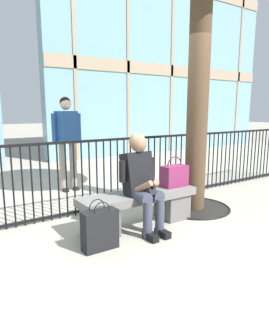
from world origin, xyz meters
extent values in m
plane|color=#A8A091|center=(0.00, 0.00, 0.00)|extent=(60.00, 60.00, 0.00)
cube|color=slate|center=(0.00, 0.00, 0.40)|extent=(1.60, 0.44, 0.10)
cube|color=#605E5B|center=(-0.56, 0.00, 0.17)|extent=(0.36, 0.37, 0.35)
cube|color=#605E5B|center=(0.56, 0.00, 0.17)|extent=(0.36, 0.37, 0.35)
cylinder|color=#383D4C|center=(-0.14, -0.18, 0.47)|extent=(0.15, 0.40, 0.15)
cylinder|color=#383D4C|center=(-0.14, -0.38, 0.23)|extent=(0.11, 0.11, 0.45)
cube|color=black|center=(-0.14, -0.44, 0.04)|extent=(0.09, 0.22, 0.08)
cylinder|color=#383D4C|center=(0.04, -0.18, 0.47)|extent=(0.15, 0.40, 0.15)
cylinder|color=#383D4C|center=(0.04, -0.38, 0.23)|extent=(0.11, 0.11, 0.45)
cube|color=black|center=(0.04, -0.44, 0.04)|extent=(0.09, 0.22, 0.08)
cube|color=black|center=(-0.05, -0.04, 0.71)|extent=(0.36, 0.30, 0.55)
cylinder|color=black|center=(-0.27, -0.04, 0.76)|extent=(0.08, 0.08, 0.26)
cylinder|color=#8E664C|center=(-0.13, -0.26, 0.59)|extent=(0.16, 0.28, 0.20)
cylinder|color=black|center=(0.17, -0.04, 0.76)|extent=(0.08, 0.08, 0.26)
cylinder|color=#8E664C|center=(0.03, -0.26, 0.59)|extent=(0.16, 0.28, 0.20)
cube|color=black|center=(-0.05, -0.32, 0.57)|extent=(0.07, 0.10, 0.13)
sphere|color=#8E664C|center=(-0.05, -0.06, 1.08)|extent=(0.20, 0.20, 0.20)
sphere|color=#997F59|center=(-0.05, -0.03, 1.11)|extent=(0.20, 0.20, 0.20)
cube|color=#7A234C|center=(0.58, -0.01, 0.59)|extent=(0.36, 0.20, 0.29)
torus|color=#49152D|center=(0.58, -0.01, 0.74)|extent=(0.25, 0.02, 0.25)
cube|color=black|center=(-0.73, -0.32, 0.22)|extent=(0.39, 0.16, 0.44)
torus|color=black|center=(-0.73, -0.38, 0.46)|extent=(0.18, 0.01, 0.18)
torus|color=black|center=(-0.73, -0.27, 0.46)|extent=(0.18, 0.01, 0.18)
cylinder|color=gray|center=(-0.17, 2.22, 0.45)|extent=(0.13, 0.13, 0.90)
cube|color=black|center=(-0.17, 2.18, 0.03)|extent=(0.09, 0.22, 0.06)
cylinder|color=gray|center=(0.03, 2.22, 0.45)|extent=(0.13, 0.13, 0.90)
cube|color=black|center=(0.03, 2.18, 0.03)|extent=(0.09, 0.22, 0.06)
cube|color=#234C8C|center=(-0.07, 2.22, 1.18)|extent=(0.44, 0.35, 0.56)
cylinder|color=#234C8C|center=(-0.30, 2.22, 1.16)|extent=(0.08, 0.08, 0.52)
cylinder|color=#234C8C|center=(0.17, 2.22, 1.16)|extent=(0.08, 0.08, 0.52)
sphere|color=beige|center=(-0.07, 2.22, 1.58)|extent=(0.20, 0.20, 0.20)
sphere|color=black|center=(-0.07, 2.24, 1.61)|extent=(0.20, 0.20, 0.20)
cylinder|color=black|center=(-1.46, 0.83, 0.54)|extent=(0.02, 0.02, 1.07)
cylinder|color=black|center=(-1.34, 0.83, 0.54)|extent=(0.02, 0.02, 1.07)
cylinder|color=black|center=(-1.23, 0.83, 0.54)|extent=(0.02, 0.02, 1.07)
cylinder|color=black|center=(-1.11, 0.83, 0.54)|extent=(0.02, 0.02, 1.07)
cylinder|color=black|center=(-0.99, 0.83, 0.54)|extent=(0.02, 0.02, 1.07)
cylinder|color=black|center=(-0.88, 0.83, 0.54)|extent=(0.02, 0.02, 1.07)
cylinder|color=black|center=(-0.76, 0.83, 0.54)|extent=(0.02, 0.02, 1.07)
cylinder|color=black|center=(-0.64, 0.83, 0.54)|extent=(0.02, 0.02, 1.07)
cylinder|color=black|center=(-0.53, 0.83, 0.54)|extent=(0.02, 0.02, 1.07)
cylinder|color=black|center=(-0.41, 0.83, 0.54)|extent=(0.02, 0.02, 1.07)
cylinder|color=black|center=(-0.29, 0.83, 0.54)|extent=(0.02, 0.02, 1.07)
cylinder|color=black|center=(-0.18, 0.83, 0.54)|extent=(0.02, 0.02, 1.07)
cylinder|color=black|center=(-0.06, 0.83, 0.54)|extent=(0.02, 0.02, 1.07)
cylinder|color=black|center=(0.06, 0.83, 0.54)|extent=(0.02, 0.02, 1.07)
cylinder|color=black|center=(0.18, 0.83, 0.54)|extent=(0.02, 0.02, 1.07)
cylinder|color=black|center=(0.29, 0.83, 0.54)|extent=(0.02, 0.02, 1.07)
cylinder|color=black|center=(0.41, 0.83, 0.54)|extent=(0.02, 0.02, 1.07)
cylinder|color=black|center=(0.53, 0.83, 0.54)|extent=(0.02, 0.02, 1.07)
cylinder|color=black|center=(0.64, 0.83, 0.54)|extent=(0.02, 0.02, 1.07)
cylinder|color=black|center=(0.76, 0.83, 0.54)|extent=(0.02, 0.02, 1.07)
cylinder|color=black|center=(0.88, 0.83, 0.54)|extent=(0.02, 0.02, 1.07)
cylinder|color=black|center=(0.99, 0.83, 0.54)|extent=(0.02, 0.02, 1.07)
cylinder|color=black|center=(1.11, 0.83, 0.54)|extent=(0.02, 0.02, 1.07)
cylinder|color=black|center=(1.23, 0.83, 0.54)|extent=(0.02, 0.02, 1.07)
cylinder|color=black|center=(1.34, 0.83, 0.54)|extent=(0.02, 0.02, 1.07)
cylinder|color=black|center=(1.46, 0.83, 0.54)|extent=(0.02, 0.02, 1.07)
cylinder|color=black|center=(1.58, 0.83, 0.54)|extent=(0.02, 0.02, 1.07)
cylinder|color=black|center=(1.70, 0.83, 0.54)|extent=(0.02, 0.02, 1.07)
cylinder|color=black|center=(1.81, 0.83, 0.54)|extent=(0.02, 0.02, 1.07)
cylinder|color=black|center=(1.93, 0.83, 0.54)|extent=(0.02, 0.02, 1.07)
cylinder|color=black|center=(2.05, 0.83, 0.54)|extent=(0.02, 0.02, 1.07)
cylinder|color=black|center=(2.16, 0.83, 0.54)|extent=(0.02, 0.02, 1.07)
cylinder|color=black|center=(2.28, 0.83, 0.54)|extent=(0.02, 0.02, 1.07)
cylinder|color=black|center=(2.40, 0.83, 0.54)|extent=(0.02, 0.02, 1.07)
cylinder|color=black|center=(2.51, 0.83, 0.54)|extent=(0.02, 0.02, 1.07)
cylinder|color=black|center=(2.63, 0.83, 0.54)|extent=(0.02, 0.02, 1.07)
cylinder|color=black|center=(2.75, 0.83, 0.54)|extent=(0.02, 0.02, 1.07)
cylinder|color=black|center=(2.86, 0.83, 0.54)|extent=(0.02, 0.02, 1.07)
cylinder|color=black|center=(2.98, 0.83, 0.54)|extent=(0.02, 0.02, 1.07)
cylinder|color=black|center=(3.10, 0.83, 0.54)|extent=(0.02, 0.02, 1.07)
cylinder|color=black|center=(3.21, 0.83, 0.54)|extent=(0.02, 0.02, 1.07)
cylinder|color=black|center=(3.33, 0.83, 0.54)|extent=(0.02, 0.02, 1.07)
cylinder|color=black|center=(3.45, 0.83, 0.54)|extent=(0.02, 0.02, 1.07)
cylinder|color=black|center=(3.57, 0.83, 0.54)|extent=(0.02, 0.02, 1.07)
cylinder|color=black|center=(3.68, 0.83, 0.54)|extent=(0.02, 0.02, 1.07)
cylinder|color=black|center=(3.80, 0.83, 0.54)|extent=(0.02, 0.02, 1.07)
cylinder|color=black|center=(3.92, 0.83, 0.54)|extent=(0.02, 0.02, 1.07)
cylinder|color=black|center=(4.03, 0.83, 0.54)|extent=(0.02, 0.02, 1.07)
cube|color=black|center=(0.00, 0.83, 0.05)|extent=(8.77, 0.04, 0.04)
cube|color=black|center=(0.00, 0.83, 1.05)|extent=(8.77, 0.04, 0.04)
cylinder|color=black|center=(1.11, 0.13, 0.01)|extent=(1.06, 1.06, 0.01)
torus|color=black|center=(1.11, 0.13, 0.01)|extent=(1.09, 1.09, 0.03)
cylinder|color=#4C3826|center=(1.11, 0.13, 1.70)|extent=(0.31, 0.31, 3.40)
cube|color=#729EA8|center=(5.04, 5.54, 4.50)|extent=(8.93, 0.40, 9.00)
cube|color=gray|center=(3.25, 5.33, 4.50)|extent=(0.10, 0.04, 9.00)
cube|color=gray|center=(5.04, 5.33, 4.50)|extent=(0.10, 0.04, 9.00)
cube|color=gray|center=(6.82, 5.33, 4.50)|extent=(0.10, 0.04, 9.00)
cube|color=gray|center=(8.61, 5.33, 4.50)|extent=(0.10, 0.04, 9.00)
cube|color=gray|center=(5.04, 5.33, 2.80)|extent=(8.93, 0.04, 0.36)
camera|label=1|loc=(-2.14, -3.10, 1.49)|focal=32.70mm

